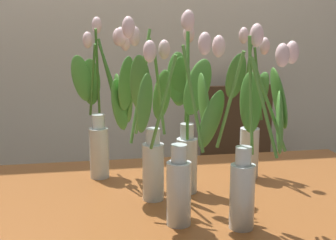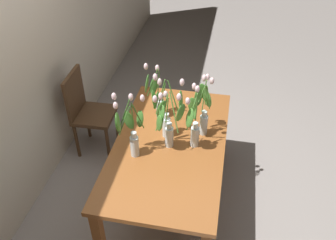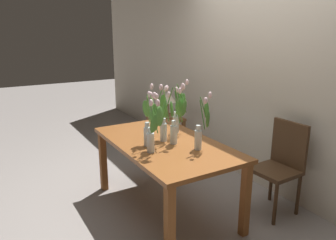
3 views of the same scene
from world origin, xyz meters
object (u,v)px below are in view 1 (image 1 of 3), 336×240
object	(u,v)px
tulip_vase_2	(145,126)
tulip_vase_3	(249,126)
dining_chair	(242,162)
tulip_vase_4	(102,114)
tulip_vase_1	(249,146)
dining_table	(163,225)
tulip_vase_5	(178,159)
tulip_vase_0	(186,124)

from	to	relation	value
tulip_vase_2	tulip_vase_3	xyz separation A→B (m)	(0.39, 0.17, -0.06)
dining_chair	tulip_vase_3	bearing A→B (deg)	-107.23
tulip_vase_2	tulip_vase_4	distance (m)	0.29
tulip_vase_1	tulip_vase_4	world-z (taller)	tulip_vase_4
dining_table	tulip_vase_5	bearing A→B (deg)	-86.35
tulip_vase_4	dining_chair	world-z (taller)	tulip_vase_4
tulip_vase_1	dining_chair	bearing A→B (deg)	72.13
tulip_vase_1	tulip_vase_2	bearing A→B (deg)	135.50
dining_table	tulip_vase_2	size ratio (longest dim) A/B	2.81
dining_table	tulip_vase_0	distance (m)	0.33
dining_chair	tulip_vase_4	bearing A→B (deg)	-136.78
tulip_vase_2	tulip_vase_0	bearing A→B (deg)	16.74
tulip_vase_1	tulip_vase_5	size ratio (longest dim) A/B	1.04
tulip_vase_1	dining_chair	size ratio (longest dim) A/B	0.59
tulip_vase_0	tulip_vase_3	size ratio (longest dim) A/B	1.11
tulip_vase_4	dining_chair	xyz separation A→B (m)	(0.77, 0.72, -0.44)
tulip_vase_2	tulip_vase_4	bearing A→B (deg)	115.47
dining_table	tulip_vase_0	world-z (taller)	tulip_vase_0
tulip_vase_1	dining_table	bearing A→B (deg)	130.34
tulip_vase_0	tulip_vase_1	world-z (taller)	tulip_vase_0
tulip_vase_2	tulip_vase_1	bearing A→B (deg)	-44.50
tulip_vase_2	tulip_vase_5	world-z (taller)	tulip_vase_2
tulip_vase_2	dining_chair	world-z (taller)	tulip_vase_2
dining_table	tulip_vase_2	distance (m)	0.33
tulip_vase_4	tulip_vase_5	bearing A→B (deg)	-67.85
tulip_vase_0	tulip_vase_4	world-z (taller)	tulip_vase_0
tulip_vase_3	tulip_vase_4	xyz separation A→B (m)	(-0.52, 0.09, 0.04)
tulip_vase_0	tulip_vase_5	size ratio (longest dim) A/B	1.11
tulip_vase_4	dining_chair	distance (m)	1.14
tulip_vase_1	tulip_vase_3	bearing A→B (deg)	70.89
tulip_vase_5	tulip_vase_3	bearing A→B (deg)	48.04
dining_table	tulip_vase_5	distance (m)	0.33
dining_table	tulip_vase_4	world-z (taller)	tulip_vase_4
dining_table	tulip_vase_1	world-z (taller)	tulip_vase_1
tulip_vase_2	tulip_vase_4	size ratio (longest dim) A/B	1.01
tulip_vase_3	dining_chair	distance (m)	0.94
dining_table	dining_chair	distance (m)	1.16
tulip_vase_3	tulip_vase_1	bearing A→B (deg)	-109.11
dining_table	tulip_vase_5	xyz separation A→B (m)	(0.01, -0.19, 0.28)
tulip_vase_1	tulip_vase_3	xyz separation A→B (m)	(0.14, 0.41, -0.05)
dining_chair	tulip_vase_0	bearing A→B (deg)	-118.41
tulip_vase_4	tulip_vase_1	bearing A→B (deg)	-53.49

